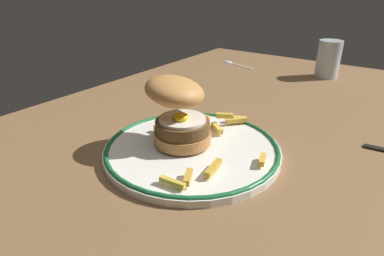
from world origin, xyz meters
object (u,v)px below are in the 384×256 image
Objects in this scene: burger at (178,110)px; water_glass at (328,62)px; dinner_plate at (192,148)px; spoon at (231,62)px.

burger is 60.62cm from water_glass.
burger is at bearing 87.52° from dinner_plate.
burger is at bearing 171.86° from water_glass.
burger is (0.12, 2.81, 6.25)cm from dinner_plate.
spoon is at bearing 92.16° from water_glass.
water_glass reaches higher than dinner_plate.
burger is 1.29× the size of water_glass.
dinner_plate reaches higher than spoon.
spoon is (58.79, 22.48, -6.73)cm from burger.
dinner_plate is at bearing -92.48° from burger.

